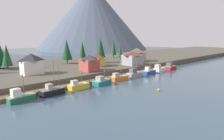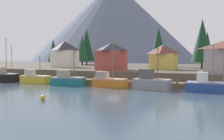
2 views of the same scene
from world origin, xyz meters
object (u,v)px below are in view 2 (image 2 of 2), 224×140
(fishing_boat_blue, at_px, (206,86))
(fishing_boat_grey, at_px, (151,82))
(house_white, at_px, (65,54))
(house_red, at_px, (111,56))
(conifer_near_right, at_px, (53,51))
(fishing_boat_black, at_px, (3,77))
(house_yellow, at_px, (163,57))
(conifer_mid_right, at_px, (82,48))
(channel_buoy, at_px, (43,97))
(fishing_boat_orange, at_px, (109,81))
(conifer_far_left, at_px, (87,45))
(fishing_boat_yellow, at_px, (35,78))
(fishing_boat_teal, at_px, (67,80))
(conifer_centre, at_px, (207,46))
(conifer_back_left, at_px, (202,40))
(conifer_mid_left, at_px, (158,44))

(fishing_boat_blue, bearing_deg, fishing_boat_grey, 179.43)
(house_white, bearing_deg, house_red, -24.86)
(house_red, height_order, conifer_near_right, conifer_near_right)
(fishing_boat_black, bearing_deg, fishing_boat_grey, -3.80)
(fishing_boat_black, height_order, house_yellow, fishing_boat_black)
(conifer_mid_right, xyz_separation_m, channel_buoy, (25.52, -53.25, -7.98))
(fishing_boat_grey, height_order, fishing_boat_blue, fishing_boat_blue)
(fishing_boat_orange, bearing_deg, channel_buoy, -87.45)
(fishing_boat_grey, height_order, conifer_far_left, conifer_far_left)
(fishing_boat_blue, relative_size, house_red, 1.17)
(fishing_boat_yellow, distance_m, fishing_boat_teal, 8.62)
(conifer_near_right, distance_m, conifer_centre, 49.91)
(conifer_far_left, bearing_deg, conifer_back_left, -19.81)
(conifer_near_right, distance_m, conifer_back_left, 49.81)
(fishing_boat_yellow, height_order, conifer_mid_right, conifer_mid_right)
(conifer_back_left, distance_m, channel_buoy, 47.14)
(fishing_boat_black, height_order, house_white, house_white)
(conifer_mid_right, xyz_separation_m, conifer_back_left, (40.05, -9.35, 1.20))
(house_yellow, bearing_deg, conifer_mid_left, 109.24)
(fishing_boat_black, relative_size, fishing_boat_orange, 1.11)
(house_red, height_order, conifer_far_left, conifer_far_left)
(fishing_boat_black, distance_m, conifer_centre, 57.43)
(fishing_boat_black, bearing_deg, fishing_boat_blue, -3.67)
(fishing_boat_teal, distance_m, house_yellow, 24.57)
(fishing_boat_black, relative_size, house_yellow, 1.59)
(fishing_boat_grey, bearing_deg, house_white, 151.50)
(house_white, distance_m, conifer_mid_left, 27.73)
(fishing_boat_blue, bearing_deg, conifer_far_left, 136.52)
(fishing_boat_orange, height_order, house_red, house_red)
(fishing_boat_yellow, relative_size, fishing_boat_teal, 0.88)
(fishing_boat_teal, xyz_separation_m, conifer_centre, (21.58, 42.11, 7.46))
(fishing_boat_blue, distance_m, house_white, 45.46)
(conifer_near_right, height_order, conifer_centre, conifer_centre)
(fishing_boat_black, relative_size, fishing_boat_grey, 1.35)
(fishing_boat_blue, height_order, conifer_mid_left, conifer_mid_left)
(fishing_boat_black, relative_size, fishing_boat_yellow, 1.53)
(fishing_boat_yellow, relative_size, fishing_boat_blue, 0.83)
(fishing_boat_blue, height_order, house_red, house_red)
(conifer_back_left, bearing_deg, conifer_mid_right, 166.86)
(fishing_boat_teal, bearing_deg, conifer_mid_left, 67.15)
(channel_buoy, bearing_deg, house_white, 120.30)
(house_white, bearing_deg, conifer_centre, 30.79)
(fishing_boat_grey, xyz_separation_m, channel_buoy, (-9.42, -17.38, -0.89))
(fishing_boat_orange, bearing_deg, conifer_back_left, 70.06)
(house_white, xyz_separation_m, conifer_near_right, (-12.93, 12.30, 1.20))
(fishing_boat_blue, bearing_deg, house_red, 151.16)
(fishing_boat_orange, height_order, house_white, house_white)
(fishing_boat_teal, xyz_separation_m, house_red, (3.97, 12.02, 4.63))
(fishing_boat_grey, xyz_separation_m, fishing_boat_blue, (9.09, 0.10, -0.21))
(house_red, relative_size, conifer_far_left, 0.51)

